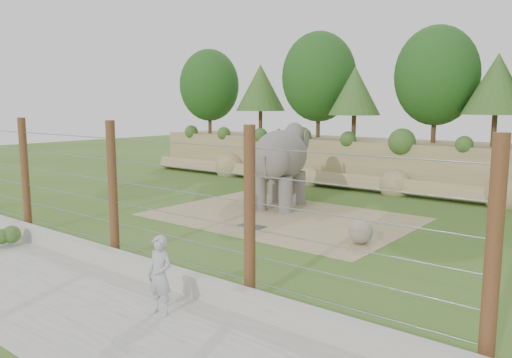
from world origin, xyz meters
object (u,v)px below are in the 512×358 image
Objects in this scene: barrier_fence at (113,191)px; zookeeper at (160,275)px; elephant at (280,167)px; stone_ball at (361,232)px.

barrier_fence is 11.89× the size of zookeeper.
barrier_fence is (0.67, -9.01, 0.24)m from elephant.
elephant is 2.55× the size of zookeeper.
stone_ball is 0.04× the size of barrier_fence.
stone_ball is at bearing 77.37° from zookeeper.
barrier_fence reaches higher than stone_ball.
barrier_fence reaches higher than elephant.
stone_ball is (5.45, -3.13, -1.35)m from elephant.
stone_ball is at bearing -46.11° from elephant.
zookeeper reaches higher than stone_ball.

